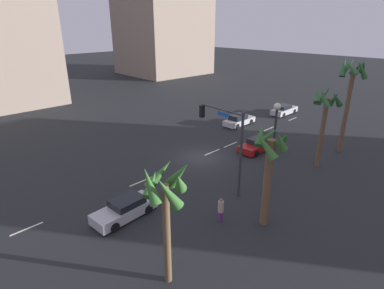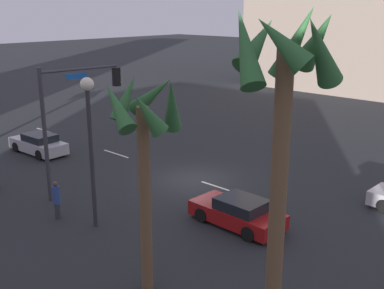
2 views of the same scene
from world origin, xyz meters
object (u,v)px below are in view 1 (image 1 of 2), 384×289
car_3 (125,209)px  building_0 (163,33)px  palm_tree_1 (325,107)px  car_0 (239,120)px  car_2 (284,110)px  pedestrian_1 (266,179)px  traffic_signal (227,136)px  palm_tree_2 (165,193)px  pedestrian_0 (221,209)px  car_1 (257,145)px  palm_tree_0 (352,82)px  streetlamp (275,128)px  palm_tree_3 (269,159)px

car_3 → building_0: 64.53m
palm_tree_1 → car_0: bearing=-110.8°
car_2 → pedestrian_1: size_ratio=2.62×
traffic_signal → building_0: bearing=-125.8°
car_0 → car_2: car_0 is taller
palm_tree_1 → palm_tree_2: size_ratio=1.10×
car_3 → pedestrian_1: (-9.79, 4.62, 0.33)m
car_2 → pedestrian_0: pedestrian_0 is taller
car_1 → palm_tree_0: size_ratio=0.46×
palm_tree_0 → car_1: bearing=-46.4°
car_3 → palm_tree_2: (1.56, 6.19, 4.42)m
car_2 → streetlamp: (18.47, 9.28, 3.87)m
car_2 → building_0: 44.63m
car_3 → palm_tree_1: size_ratio=0.62×
car_2 → palm_tree_0: bearing=52.9°
car_0 → palm_tree_2: palm_tree_2 is taller
car_3 → streetlamp: bearing=161.5°
car_1 → palm_tree_1: 7.69m
palm_tree_3 → car_2: bearing=-153.0°
car_1 → building_0: 54.73m
car_0 → traffic_signal: (13.89, 9.10, 3.74)m
car_2 → car_0: bearing=-9.9°
car_3 → car_1: bearing=-178.6°
pedestrian_1 → pedestrian_0: bearing=1.9°
traffic_signal → palm_tree_3: 5.06m
car_3 → palm_tree_0: palm_tree_0 is taller
car_3 → pedestrian_0: size_ratio=2.63×
car_1 → pedestrian_0: pedestrian_0 is taller
traffic_signal → pedestrian_1: size_ratio=3.66×
car_0 → car_3: (21.58, 6.86, -0.02)m
car_3 → streetlamp: size_ratio=0.69×
car_3 → car_2: bearing=-169.9°
car_1 → building_0: bearing=-120.1°
pedestrian_1 → building_0: 62.17m
palm_tree_2 → palm_tree_3: palm_tree_3 is taller
traffic_signal → palm_tree_2: 10.09m
car_3 → traffic_signal: 8.85m
car_2 → palm_tree_3: size_ratio=0.70×
car_1 → palm_tree_3: palm_tree_3 is taller
car_2 → pedestrian_0: bearing=21.4°
car_2 → car_3: 30.59m
car_3 → palm_tree_2: palm_tree_2 is taller
pedestrian_0 → building_0: 65.53m
car_1 → pedestrian_1: pedestrian_1 is taller
pedestrian_0 → palm_tree_1: palm_tree_1 is taller
streetlamp → pedestrian_1: streetlamp is taller
palm_tree_0 → building_0: size_ratio=0.48×
streetlamp → car_0: bearing=-132.7°
palm_tree_2 → building_0: bearing=-130.0°
car_0 → traffic_signal: 17.02m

